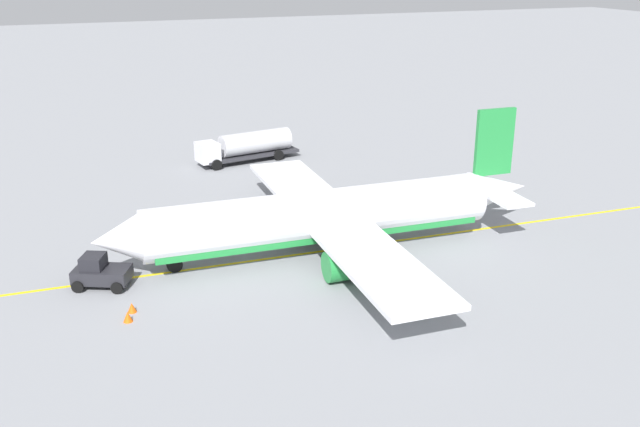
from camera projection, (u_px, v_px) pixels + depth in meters
ground_plane at (320, 251)px, 52.21m from camera, size 400.00×400.00×0.00m
airplane at (326, 217)px, 51.43m from camera, size 33.49×31.00×9.72m
fuel_tanker at (247, 146)px, 74.27m from camera, size 11.34×4.41×3.15m
pushback_tug at (100, 272)px, 46.43m from camera, size 4.11×3.53×2.20m
refueling_worker at (295, 174)px, 67.70m from camera, size 0.63×0.58×1.71m
safety_cone_nose at (128, 317)px, 42.14m from camera, size 0.58×0.58×0.64m
safety_cone_wingtip at (132, 308)px, 43.26m from camera, size 0.56×0.56×0.62m
taxi_line_marking at (320, 251)px, 52.20m from camera, size 69.70×2.62×0.01m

